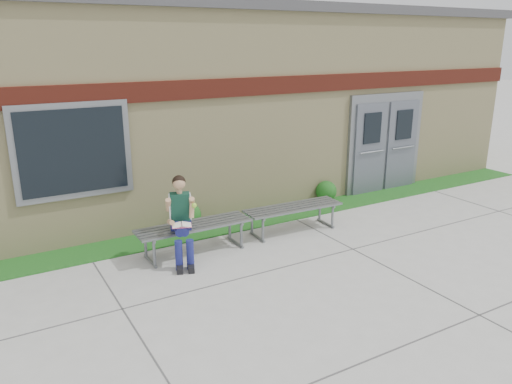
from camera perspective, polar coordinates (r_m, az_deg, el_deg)
ground at (r=7.87m, az=7.83°, el=-9.20°), size 80.00×80.00×0.00m
grass_strip at (r=9.86m, az=-1.44°, el=-3.48°), size 16.00×0.80×0.02m
school_building at (r=12.41m, az=-9.18°, el=10.46°), size 16.20×6.22×4.20m
bench_left at (r=8.43m, az=-7.09°, el=-4.44°), size 1.95×0.55×0.51m
bench_right at (r=9.34m, az=4.26°, el=-2.29°), size 1.91×0.60×0.49m
girl at (r=8.03m, az=-8.55°, el=-2.90°), size 0.56×0.86×1.40m
shrub_mid at (r=9.57m, az=-7.74°, el=-2.66°), size 0.49×0.49×0.49m
shrub_east at (r=11.16m, az=8.02°, el=0.09°), size 0.46×0.46×0.46m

